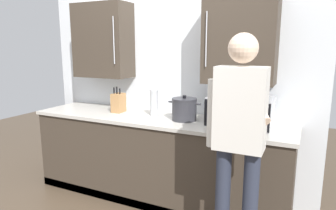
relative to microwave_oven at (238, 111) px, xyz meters
name	(u,v)px	position (x,y,z in m)	size (l,w,h in m)	color
back_wall_tiled	(170,59)	(-0.83, 0.29, 0.46)	(3.22, 0.44, 2.84)	silver
counter_unit	(157,158)	(-0.83, -0.04, -0.58)	(2.77, 0.69, 0.90)	#3D3328
microwave_oven	(238,111)	(0.00, 0.00, 0.00)	(0.58, 0.39, 0.27)	#B7BABF
thermos_flask	(154,103)	(-0.89, 0.01, 0.01)	(0.09, 0.09, 0.28)	#B7BABF
knife_block	(118,103)	(-1.34, -0.01, -0.03)	(0.11, 0.15, 0.29)	#A37547
stock_pot	(184,109)	(-0.52, -0.04, -0.02)	(0.35, 0.25, 0.25)	#2D2D33
person_figure	(239,133)	(0.17, -0.72, 0.00)	(0.44, 0.55, 1.71)	#282D3D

